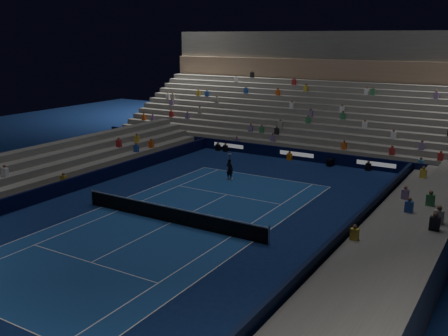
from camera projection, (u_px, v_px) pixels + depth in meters
ground at (171, 223)px, 29.93m from camera, size 90.00×90.00×0.00m
court_surface at (171, 223)px, 29.93m from camera, size 10.97×23.77×0.01m
sponsor_barrier_far at (297, 154)px, 45.11m from camera, size 44.00×0.25×1.00m
sponsor_barrier_east at (329, 250)px, 24.93m from camera, size 0.25×37.00×1.00m
sponsor_barrier_west at (57, 190)px, 34.69m from camera, size 0.25×37.00×1.00m
grandstand_main at (335, 109)px, 52.17m from camera, size 44.00×15.20×11.20m
grandstand_east at (403, 257)px, 23.08m from camera, size 5.00×37.00×2.50m
grandstand_west at (23, 177)px, 36.33m from camera, size 5.00×37.00×2.50m
tennis_net at (171, 215)px, 29.81m from camera, size 12.90×0.10×1.10m
tennis_player at (230, 169)px, 38.81m from camera, size 0.61×0.42×1.62m
broadcast_camera at (330, 162)px, 42.98m from camera, size 0.50×0.93×0.61m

